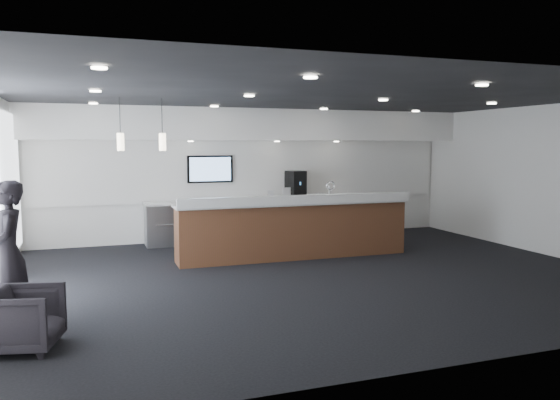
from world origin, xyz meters
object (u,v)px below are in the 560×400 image
object	(u,v)px
coffee_machine	(296,184)
lounge_guest	(8,252)
service_counter	(294,228)
armchair	(23,319)

from	to	relation	value
coffee_machine	lounge_guest	world-z (taller)	lounge_guest
service_counter	armchair	xyz separation A→B (m)	(-4.48, -3.56, -0.24)
lounge_guest	armchair	bearing A→B (deg)	6.37
service_counter	coffee_machine	distance (m)	2.45
coffee_machine	lounge_guest	distance (m)	7.30
armchair	service_counter	bearing A→B (deg)	-37.78
armchair	lounge_guest	distance (m)	1.24
service_counter	armchair	size ratio (longest dim) A/B	6.24
service_counter	coffee_machine	size ratio (longest dim) A/B	7.26
armchair	lounge_guest	bearing A→B (deg)	26.63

